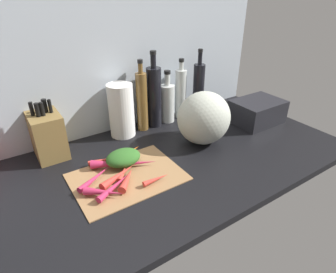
% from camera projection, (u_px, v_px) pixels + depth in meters
% --- Properties ---
extents(ground_plane, '(1.70, 0.80, 0.03)m').
position_uv_depth(ground_plane, '(153.00, 167.00, 1.16)').
color(ground_plane, black).
extents(wall_back, '(1.70, 0.03, 0.60)m').
position_uv_depth(wall_back, '(108.00, 70.00, 1.29)').
color(wall_back, '#ADB7C1').
rests_on(wall_back, ground_plane).
extents(cutting_board, '(0.41, 0.30, 0.01)m').
position_uv_depth(cutting_board, '(127.00, 176.00, 1.07)').
color(cutting_board, '#997047').
rests_on(cutting_board, ground_plane).
extents(carrot_0, '(0.16, 0.09, 0.02)m').
position_uv_depth(carrot_0, '(136.00, 163.00, 1.12)').
color(carrot_0, '#B2264C').
rests_on(carrot_0, cutting_board).
extents(carrot_1, '(0.08, 0.09, 0.02)m').
position_uv_depth(carrot_1, '(123.00, 173.00, 1.07)').
color(carrot_1, red).
rests_on(carrot_1, cutting_board).
extents(carrot_2, '(0.16, 0.05, 0.02)m').
position_uv_depth(carrot_2, '(108.00, 159.00, 1.15)').
color(carrot_2, red).
rests_on(carrot_2, cutting_board).
extents(carrot_3, '(0.11, 0.12, 0.03)m').
position_uv_depth(carrot_3, '(127.00, 179.00, 1.03)').
color(carrot_3, red).
rests_on(carrot_3, cutting_board).
extents(carrot_4, '(0.16, 0.10, 0.02)m').
position_uv_depth(carrot_4, '(96.00, 177.00, 1.04)').
color(carrot_4, '#B2264C').
rests_on(carrot_4, cutting_board).
extents(carrot_5, '(0.12, 0.11, 0.03)m').
position_uv_depth(carrot_5, '(103.00, 192.00, 0.96)').
color(carrot_5, '#B2264C').
rests_on(carrot_5, cutting_board).
extents(carrot_6, '(0.17, 0.10, 0.02)m').
position_uv_depth(carrot_6, '(115.00, 186.00, 1.00)').
color(carrot_6, '#B2264C').
rests_on(carrot_6, cutting_board).
extents(carrot_7, '(0.11, 0.02, 0.02)m').
position_uv_depth(carrot_7, '(156.00, 179.00, 1.03)').
color(carrot_7, red).
rests_on(carrot_7, cutting_board).
extents(carrot_8, '(0.17, 0.09, 0.03)m').
position_uv_depth(carrot_8, '(119.00, 176.00, 1.04)').
color(carrot_8, red).
rests_on(carrot_8, cutting_board).
extents(carrot_9, '(0.15, 0.11, 0.04)m').
position_uv_depth(carrot_9, '(110.00, 164.00, 1.11)').
color(carrot_9, '#B2264C').
rests_on(carrot_9, cutting_board).
extents(carrot_10, '(0.17, 0.09, 0.03)m').
position_uv_depth(carrot_10, '(125.00, 155.00, 1.17)').
color(carrot_10, orange).
rests_on(carrot_10, cutting_board).
extents(carrot_greens_pile, '(0.14, 0.11, 0.06)m').
position_uv_depth(carrot_greens_pile, '(123.00, 158.00, 1.12)').
color(carrot_greens_pile, '#2D6023').
rests_on(carrot_greens_pile, cutting_board).
extents(winter_squash, '(0.25, 0.23, 0.24)m').
position_uv_depth(winter_squash, '(204.00, 118.00, 1.26)').
color(winter_squash, '#B2B7A8').
rests_on(winter_squash, ground_plane).
extents(knife_block, '(0.12, 0.16, 0.25)m').
position_uv_depth(knife_block, '(48.00, 135.00, 1.16)').
color(knife_block, brown).
rests_on(knife_block, ground_plane).
extents(paper_towel_roll, '(0.12, 0.12, 0.25)m').
position_uv_depth(paper_towel_roll, '(121.00, 110.00, 1.31)').
color(paper_towel_roll, white).
rests_on(paper_towel_roll, ground_plane).
extents(bottle_0, '(0.05, 0.05, 0.35)m').
position_uv_depth(bottle_0, '(142.00, 101.00, 1.36)').
color(bottle_0, brown).
rests_on(bottle_0, ground_plane).
extents(bottle_1, '(0.07, 0.07, 0.38)m').
position_uv_depth(bottle_1, '(154.00, 97.00, 1.39)').
color(bottle_1, black).
rests_on(bottle_1, ground_plane).
extents(bottle_2, '(0.07, 0.07, 0.27)m').
position_uv_depth(bottle_2, '(167.00, 102.00, 1.46)').
color(bottle_2, silver).
rests_on(bottle_2, ground_plane).
extents(bottle_3, '(0.06, 0.06, 0.32)m').
position_uv_depth(bottle_3, '(181.00, 93.00, 1.49)').
color(bottle_3, silver).
rests_on(bottle_3, ground_plane).
extents(bottle_4, '(0.06, 0.06, 0.36)m').
position_uv_depth(bottle_4, '(198.00, 89.00, 1.51)').
color(bottle_4, black).
rests_on(bottle_4, ground_plane).
extents(dish_rack, '(0.25, 0.19, 0.12)m').
position_uv_depth(dish_rack, '(257.00, 111.00, 1.47)').
color(dish_rack, black).
rests_on(dish_rack, ground_plane).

